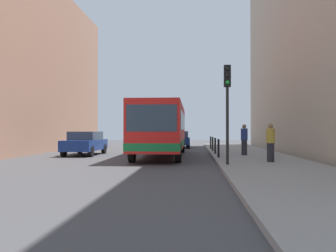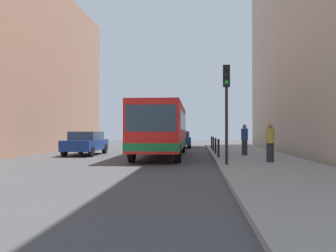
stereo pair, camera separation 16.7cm
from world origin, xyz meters
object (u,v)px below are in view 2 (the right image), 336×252
object	(u,v)px
traffic_light	(226,95)
pedestrian_mid_sidewalk	(245,140)
car_behind_bus	(180,139)
pedestrian_near_signal	(270,143)
bollard_farthest	(212,143)
bollard_mid	(216,146)
bollard_far	(213,144)
car_beside_bus	(86,143)
bollard_near	(218,148)
bus	(162,128)

from	to	relation	value
traffic_light	pedestrian_mid_sidewalk	world-z (taller)	traffic_light
car_behind_bus	traffic_light	world-z (taller)	traffic_light
pedestrian_near_signal	pedestrian_mid_sidewalk	size ratio (longest dim) A/B	0.98
bollard_farthest	pedestrian_mid_sidewalk	distance (m)	7.12
bollard_mid	car_behind_bus	bearing A→B (deg)	104.48
traffic_light	bollard_far	distance (m)	10.02
bollard_farthest	bollard_mid	bearing A→B (deg)	-90.00
bollard_farthest	traffic_light	bearing A→B (deg)	-89.55
car_beside_bus	bollard_near	bearing A→B (deg)	157.79
bollard_near	pedestrian_near_signal	xyz separation A→B (m)	(2.12, -2.60, 0.38)
pedestrian_near_signal	bollard_farthest	bearing A→B (deg)	153.69
bollard_near	car_behind_bus	bearing A→B (deg)	101.37
car_beside_bus	pedestrian_mid_sidewalk	xyz separation A→B (m)	(9.68, -1.53, 0.24)
car_behind_bus	bollard_far	size ratio (longest dim) A/B	4.73
bollard_far	pedestrian_near_signal	xyz separation A→B (m)	(2.12, -8.42, 0.38)
bus	bollard_mid	distance (m)	3.39
pedestrian_near_signal	bus	bearing A→B (deg)	-170.73
bollard_mid	bollard_farthest	distance (m)	5.83
pedestrian_mid_sidewalk	bollard_farthest	bearing A→B (deg)	80.20
bollard_farthest	pedestrian_near_signal	bearing A→B (deg)	-79.41
bollard_near	bollard_far	xyz separation A→B (m)	(0.00, 5.83, 0.00)
bollard_mid	bollard_farthest	bearing A→B (deg)	90.00
bus	car_behind_bus	xyz separation A→B (m)	(0.54, 10.65, -0.94)
pedestrian_mid_sidewalk	bus	bearing A→B (deg)	149.25
bus	bollard_far	bearing A→B (deg)	-133.99
car_behind_bus	bollard_far	bearing A→B (deg)	106.63
bollard_farthest	bollard_near	bearing A→B (deg)	-90.00
car_beside_bus	bollard_farthest	size ratio (longest dim) A/B	4.64
bollard_farthest	bollard_far	bearing A→B (deg)	-90.00
bus	bollard_farthest	world-z (taller)	bus
traffic_light	pedestrian_near_signal	bearing A→B (deg)	32.92
bus	traffic_light	world-z (taller)	traffic_light
bus	car_beside_bus	bearing A→B (deg)	-10.11
bollard_mid	traffic_light	bearing A→B (deg)	-89.16
bollard_mid	pedestrian_near_signal	world-z (taller)	pedestrian_near_signal
car_beside_bus	bollard_farthest	world-z (taller)	car_beside_bus
car_beside_bus	pedestrian_mid_sidewalk	bearing A→B (deg)	171.19
car_behind_bus	pedestrian_near_signal	bearing A→B (deg)	103.60
bollard_near	pedestrian_mid_sidewalk	xyz separation A→B (m)	(1.58, 1.81, 0.40)
car_beside_bus	car_behind_bus	world-z (taller)	same
car_behind_bus	car_beside_bus	bearing A→B (deg)	57.62
bollard_far	bollard_farthest	bearing A→B (deg)	90.00
car_behind_bus	pedestrian_near_signal	size ratio (longest dim) A/B	2.62
car_beside_bus	bollard_near	world-z (taller)	car_beside_bus
bollard_near	bollard_far	world-z (taller)	same
bollard_far	pedestrian_mid_sidewalk	distance (m)	4.33
car_beside_bus	car_behind_bus	distance (m)	11.22
traffic_light	pedestrian_mid_sidewalk	bearing A→B (deg)	75.52
bollard_mid	pedestrian_mid_sidewalk	distance (m)	1.97
bollard_far	pedestrian_near_signal	size ratio (longest dim) A/B	0.55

